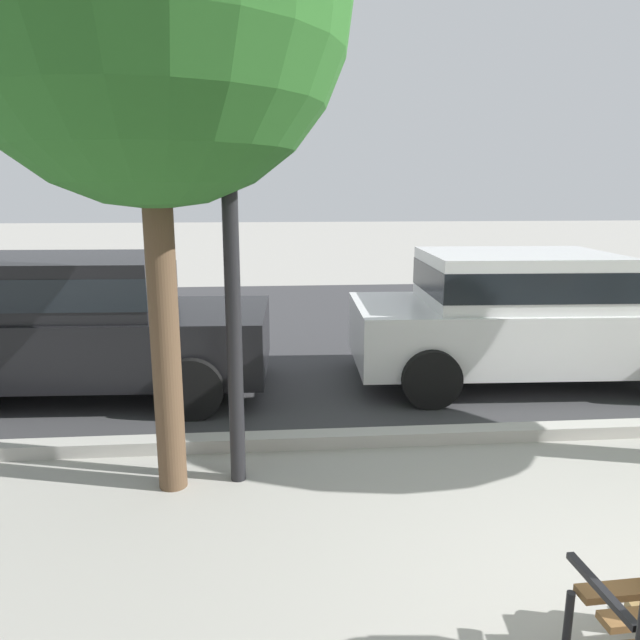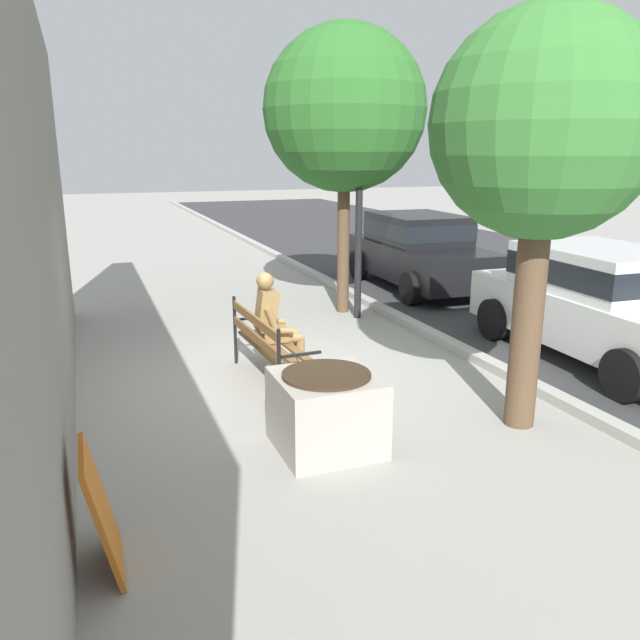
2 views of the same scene
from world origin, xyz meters
The scene contains 5 objects.
street_surface centered at (0.00, 7.50, 0.00)m, with size 60.00×9.00×0.01m, color #38383A.
curb_stone centered at (0.00, 2.90, 0.06)m, with size 60.00×0.20×0.12m, color #B2AFA8.
parked_car_black centered at (-4.36, 4.57, 0.84)m, with size 4.16×2.04×1.56m.
parked_car_white centered at (0.79, 4.57, 0.84)m, with size 4.16×2.04×1.56m.
lamp_post centered at (-2.48, 2.32, 2.55)m, with size 0.32×0.32×3.90m.
Camera 1 is at (-2.19, -2.10, 2.29)m, focal length 33.25 mm.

